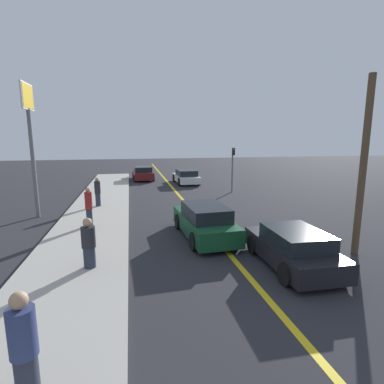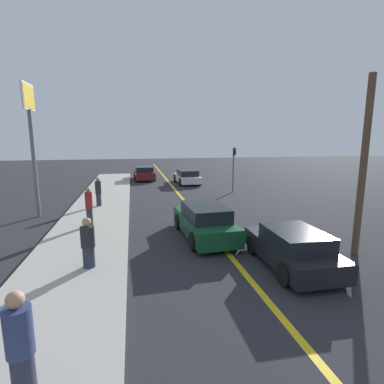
{
  "view_description": "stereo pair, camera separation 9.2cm",
  "coord_description": "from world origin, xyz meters",
  "px_view_note": "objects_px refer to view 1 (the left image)",
  "views": [
    {
      "loc": [
        -3.39,
        0.35,
        4.15
      ],
      "look_at": [
        -0.74,
        13.13,
        1.76
      ],
      "focal_mm": 28.0,
      "sensor_mm": 36.0,
      "label": 1
    },
    {
      "loc": [
        -3.3,
        0.33,
        4.15
      ],
      "look_at": [
        -0.74,
        13.13,
        1.76
      ],
      "focal_mm": 28.0,
      "sensor_mm": 36.0,
      "label": 2
    }
  ],
  "objects_px": {
    "car_near_right_lane": "(293,248)",
    "pedestrian_near_curb": "(24,347)",
    "car_far_distant": "(186,177)",
    "pedestrian_far_standing": "(89,207)",
    "car_parked_left_lot": "(143,173)",
    "traffic_light": "(233,165)",
    "pedestrian_mid_group": "(89,243)",
    "car_ahead_center": "(205,221)",
    "pedestrian_by_sign": "(98,192)",
    "roadside_sign": "(29,121)",
    "utility_pole": "(363,168)"
  },
  "relations": [
    {
      "from": "pedestrian_near_curb",
      "to": "pedestrian_mid_group",
      "type": "bearing_deg",
      "value": 86.18
    },
    {
      "from": "car_far_distant",
      "to": "pedestrian_far_standing",
      "type": "relative_size",
      "value": 2.37
    },
    {
      "from": "pedestrian_by_sign",
      "to": "pedestrian_far_standing",
      "type": "bearing_deg",
      "value": -89.76
    },
    {
      "from": "car_near_right_lane",
      "to": "pedestrian_far_standing",
      "type": "distance_m",
      "value": 8.99
    },
    {
      "from": "pedestrian_mid_group",
      "to": "traffic_light",
      "type": "bearing_deg",
      "value": 53.74
    },
    {
      "from": "car_far_distant",
      "to": "pedestrian_far_standing",
      "type": "xyz_separation_m",
      "value": [
        -6.87,
        -12.56,
        0.42
      ]
    },
    {
      "from": "car_near_right_lane",
      "to": "roadside_sign",
      "type": "height_order",
      "value": "roadside_sign"
    },
    {
      "from": "car_ahead_center",
      "to": "car_far_distant",
      "type": "height_order",
      "value": "car_ahead_center"
    },
    {
      "from": "car_parked_left_lot",
      "to": "pedestrian_by_sign",
      "type": "distance_m",
      "value": 12.04
    },
    {
      "from": "car_ahead_center",
      "to": "car_near_right_lane",
      "type": "bearing_deg",
      "value": -61.32
    },
    {
      "from": "pedestrian_near_curb",
      "to": "pedestrian_by_sign",
      "type": "bearing_deg",
      "value": 91.11
    },
    {
      "from": "pedestrian_far_standing",
      "to": "car_ahead_center",
      "type": "bearing_deg",
      "value": -24.83
    },
    {
      "from": "pedestrian_far_standing",
      "to": "car_far_distant",
      "type": "bearing_deg",
      "value": 61.31
    },
    {
      "from": "pedestrian_near_curb",
      "to": "roadside_sign",
      "type": "bearing_deg",
      "value": 104.64
    },
    {
      "from": "traffic_light",
      "to": "pedestrian_by_sign",
      "type": "bearing_deg",
      "value": -160.53
    },
    {
      "from": "car_far_distant",
      "to": "roadside_sign",
      "type": "xyz_separation_m",
      "value": [
        -9.82,
        -9.88,
        4.34
      ]
    },
    {
      "from": "pedestrian_by_sign",
      "to": "traffic_light",
      "type": "bearing_deg",
      "value": 19.47
    },
    {
      "from": "car_near_right_lane",
      "to": "car_far_distant",
      "type": "relative_size",
      "value": 0.92
    },
    {
      "from": "pedestrian_far_standing",
      "to": "roadside_sign",
      "type": "distance_m",
      "value": 5.59
    },
    {
      "from": "car_far_distant",
      "to": "car_parked_left_lot",
      "type": "distance_m",
      "value": 4.9
    },
    {
      "from": "pedestrian_near_curb",
      "to": "utility_pole",
      "type": "height_order",
      "value": "utility_pole"
    },
    {
      "from": "traffic_light",
      "to": "car_near_right_lane",
      "type": "bearing_deg",
      "value": -100.83
    },
    {
      "from": "car_ahead_center",
      "to": "roadside_sign",
      "type": "relative_size",
      "value": 0.67
    },
    {
      "from": "car_parked_left_lot",
      "to": "pedestrian_mid_group",
      "type": "distance_m",
      "value": 20.58
    },
    {
      "from": "car_near_right_lane",
      "to": "traffic_light",
      "type": "bearing_deg",
      "value": 79.79
    },
    {
      "from": "car_ahead_center",
      "to": "pedestrian_far_standing",
      "type": "distance_m",
      "value": 5.4
    },
    {
      "from": "car_parked_left_lot",
      "to": "utility_pole",
      "type": "xyz_separation_m",
      "value": [
        6.65,
        -20.85,
        2.47
      ]
    },
    {
      "from": "car_parked_left_lot",
      "to": "traffic_light",
      "type": "distance_m",
      "value": 10.52
    },
    {
      "from": "car_near_right_lane",
      "to": "car_ahead_center",
      "type": "distance_m",
      "value": 3.98
    },
    {
      "from": "car_near_right_lane",
      "to": "pedestrian_by_sign",
      "type": "xyz_separation_m",
      "value": [
        -7.0,
        9.76,
        0.37
      ]
    },
    {
      "from": "pedestrian_mid_group",
      "to": "car_parked_left_lot",
      "type": "bearing_deg",
      "value": 82.86
    },
    {
      "from": "pedestrian_near_curb",
      "to": "traffic_light",
      "type": "height_order",
      "value": "traffic_light"
    },
    {
      "from": "car_ahead_center",
      "to": "car_parked_left_lot",
      "type": "height_order",
      "value": "car_ahead_center"
    },
    {
      "from": "pedestrian_mid_group",
      "to": "pedestrian_far_standing",
      "type": "bearing_deg",
      "value": 96.94
    },
    {
      "from": "car_parked_left_lot",
      "to": "roadside_sign",
      "type": "distance_m",
      "value": 15.02
    },
    {
      "from": "car_ahead_center",
      "to": "car_far_distant",
      "type": "bearing_deg",
      "value": 79.25
    },
    {
      "from": "roadside_sign",
      "to": "traffic_light",
      "type": "bearing_deg",
      "value": 21.07
    },
    {
      "from": "traffic_light",
      "to": "utility_pole",
      "type": "distance_m",
      "value": 12.64
    },
    {
      "from": "car_far_distant",
      "to": "car_ahead_center",
      "type": "bearing_deg",
      "value": -99.85
    },
    {
      "from": "roadside_sign",
      "to": "car_ahead_center",
      "type": "bearing_deg",
      "value": -32.29
    },
    {
      "from": "car_near_right_lane",
      "to": "pedestrian_near_curb",
      "type": "height_order",
      "value": "pedestrian_near_curb"
    },
    {
      "from": "car_far_distant",
      "to": "roadside_sign",
      "type": "height_order",
      "value": "roadside_sign"
    },
    {
      "from": "pedestrian_mid_group",
      "to": "utility_pole",
      "type": "bearing_deg",
      "value": -2.67
    },
    {
      "from": "car_ahead_center",
      "to": "pedestrian_far_standing",
      "type": "bearing_deg",
      "value": 152.06
    },
    {
      "from": "utility_pole",
      "to": "traffic_light",
      "type": "bearing_deg",
      "value": 91.27
    },
    {
      "from": "car_near_right_lane",
      "to": "utility_pole",
      "type": "height_order",
      "value": "utility_pole"
    },
    {
      "from": "utility_pole",
      "to": "car_ahead_center",
      "type": "bearing_deg",
      "value": 149.7
    },
    {
      "from": "car_parked_left_lot",
      "to": "pedestrian_mid_group",
      "type": "height_order",
      "value": "pedestrian_mid_group"
    },
    {
      "from": "pedestrian_by_sign",
      "to": "utility_pole",
      "type": "height_order",
      "value": "utility_pole"
    },
    {
      "from": "pedestrian_by_sign",
      "to": "utility_pole",
      "type": "bearing_deg",
      "value": -43.32
    }
  ]
}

